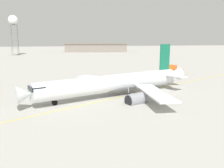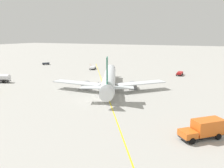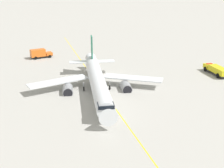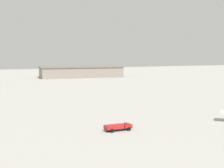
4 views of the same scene
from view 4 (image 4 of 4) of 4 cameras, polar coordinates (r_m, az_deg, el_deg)
ops_pickup_truck at (r=67.53m, az=1.06°, el=-7.45°), size 5.73×2.28×1.41m
terminal_shed at (r=219.87m, az=-5.39°, el=2.10°), size 56.78×27.74×7.26m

